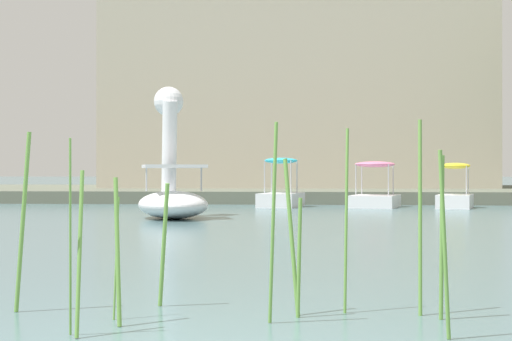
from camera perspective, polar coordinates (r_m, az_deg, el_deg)
The scene contains 8 objects.
shore_bank_far at distance 39.00m, azimuth 4.08°, elevation -1.54°, with size 152.46×18.31×0.47m, color #5B6051.
swan_boat at distance 21.11m, azimuth -5.88°, elevation -1.04°, with size 2.56×3.39×3.48m.
pedal_boat_yellow at distance 27.86m, azimuth 13.73°, elevation -1.68°, with size 1.52×2.31×1.50m.
pedal_boat_pink at distance 28.00m, azimuth 8.30°, elevation -1.58°, with size 1.93×2.60×1.56m.
pedal_boat_cyan at distance 27.91m, azimuth 1.76°, elevation -1.57°, with size 1.57×2.45×1.69m.
tree_broadleaf_left at distance 39.87m, azimuth 11.71°, elevation 5.25°, with size 4.38×3.62×6.92m.
apartment_block at distance 41.80m, azimuth 2.86°, elevation 9.60°, with size 18.14×9.45×15.58m, color #B2A893.
reed_clump_foreground at distance 6.43m, azimuth -0.75°, elevation -4.60°, with size 3.50×1.48×1.59m.
Camera 1 is at (0.92, -5.08, 1.15)m, focal length 57.26 mm.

